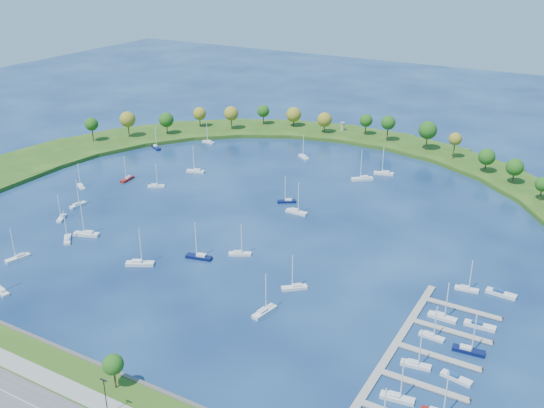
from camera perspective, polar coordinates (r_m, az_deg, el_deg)
The scene contains 36 objects.
ground at distance 247.20m, azimuth -1.58°, elevation -1.02°, with size 700.00×700.00×0.00m, color #071843.
breakwater at distance 308.24m, azimuth -4.28°, elevation 4.17°, with size 286.74×247.64×2.00m.
breakwater_trees at distance 324.29m, azimuth 4.12°, elevation 6.96°, with size 236.15×90.41×15.33m.
harbor_tower at distance 352.90m, azimuth 6.55°, elevation 7.17°, with size 2.60×2.60×4.71m.
dock_system at distance 169.06m, azimuth 13.08°, elevation -14.36°, with size 24.28×82.00×1.60m.
moored_boat_0 at distance 312.00m, azimuth 2.96°, elevation 4.43°, with size 7.91×6.49×11.87m.
moored_boat_1 at distance 230.75m, azimuth -22.51°, elevation -4.57°, with size 4.36×8.65×12.24m.
moored_boat_2 at distance 337.21m, azimuth -5.92°, elevation 5.79°, with size 7.54×2.77×10.85m.
moored_boat_3 at distance 248.29m, azimuth 2.28°, elevation -0.68°, with size 9.09×2.68×13.31m.
moored_boat_4 at distance 196.34m, azimuth 2.11°, elevation -7.67°, with size 7.78×7.15×12.16m.
moored_boat_5 at distance 279.30m, azimuth -10.71°, elevation 1.71°, with size 7.33×5.77×10.88m.
moored_boat_6 at distance 290.23m, azimuth -13.28°, elevation 2.33°, with size 2.96×8.17×11.76m.
moored_boat_7 at distance 286.82m, azimuth -17.30°, elevation 1.62°, with size 7.52×5.64×11.02m.
moored_boat_8 at distance 184.50m, azimuth -0.72°, elevation -9.88°, with size 4.14×9.20×13.06m.
moored_boat_9 at distance 294.36m, azimuth -7.09°, elevation 3.10°, with size 8.97×4.74×12.69m.
moored_boat_10 at distance 214.45m, azimuth -12.18°, elevation -5.34°, with size 9.70×6.92×14.08m.
moored_boat_11 at distance 285.55m, azimuth 8.38°, elevation 2.39°, with size 9.54×8.38×14.65m.
moored_boat_12 at distance 239.97m, azimuth -16.82°, elevation -2.62°, with size 9.85×5.84×14.00m.
moored_boat_13 at distance 215.31m, azimuth -6.78°, elevation -4.82°, with size 9.58×4.50×13.59m.
moored_boat_14 at distance 267.32m, azimuth -17.56°, elevation -0.02°, with size 2.76×7.81×11.26m.
moored_boat_15 at distance 238.09m, azimuth -18.46°, elevation -3.07°, with size 7.24×7.26×11.77m.
moored_boat_16 at distance 294.00m, azimuth 10.34°, elevation 2.87°, with size 9.57×5.02×13.55m.
moored_boat_17 at distance 258.52m, azimuth 1.39°, elevation 0.33°, with size 7.79×6.13×11.55m.
moored_boat_18 at distance 212.23m, azimuth -23.83°, elevation -7.32°, with size 8.11×4.07×11.48m.
moored_boat_19 at distance 257.04m, azimuth -18.95°, elevation -1.16°, with size 5.32×7.27×10.61m.
moored_boat_20 at distance 331.91m, azimuth -10.70°, elevation 5.23°, with size 8.34×5.96×12.11m.
moored_boat_21 at distance 216.38m, azimuth -3.01°, elevation -4.55°, with size 8.03×5.78×11.68m.
docked_boat_2 at distance 157.76m, azimuth 11.53°, elevation -17.12°, with size 8.51×3.47×12.16m.
docked_boat_4 at distance 168.73m, azimuth 13.18°, elevation -14.23°, with size 8.06×3.30×11.50m.
docked_boat_5 at distance 167.28m, azimuth 16.70°, elevation -15.17°, with size 8.21×3.53×1.62m.
docked_boat_6 at distance 180.13m, azimuth 14.58°, elevation -11.70°, with size 7.28×2.46×10.53m.
docked_boat_7 at distance 177.32m, azimuth 17.76°, elevation -12.73°, with size 8.77×3.23×12.60m.
docked_boat_8 at distance 188.90m, azimuth 15.50°, elevation -9.99°, with size 8.45×2.55×12.34m.
docked_boat_9 at distance 188.49m, azimuth 18.69°, elevation -10.60°, with size 8.88×2.92×1.79m.
docked_boat_10 at distance 205.00m, azimuth 17.61°, elevation -7.44°, with size 7.55×2.95×10.81m.
docked_boat_11 at distance 206.03m, azimuth 20.45°, elevation -7.76°, with size 9.32×3.22×1.87m.
Camera 1 is at (117.35, -192.07, 102.21)m, focal length 40.59 mm.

